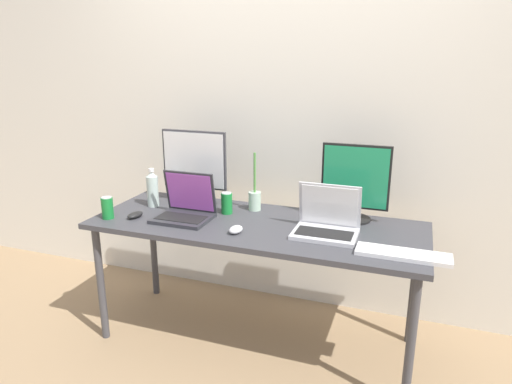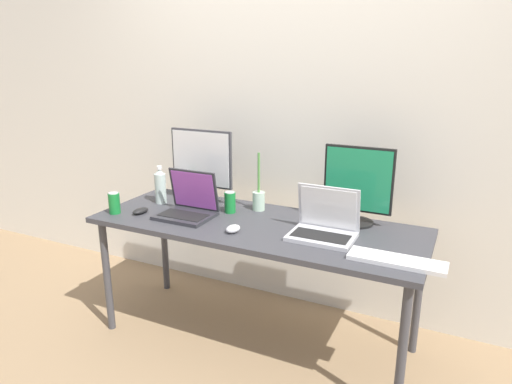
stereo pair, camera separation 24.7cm
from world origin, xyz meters
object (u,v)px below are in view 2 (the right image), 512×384
Objects in this scene: mouse_by_keyboard at (233,229)px; water_bottle at (160,186)px; laptop_silver at (188,206)px; soda_can_by_laptop at (114,203)px; monitor_left at (202,163)px; monitor_center at (358,185)px; mouse_by_laptop at (140,211)px; work_desk at (256,233)px; laptop_secondary at (324,225)px; keyboard_main at (397,261)px; soda_can_near_keyboard at (230,202)px; bamboo_vase at (259,199)px.

water_bottle is at bearing 168.74° from mouse_by_keyboard.
laptop_silver is 0.44m from soda_can_by_laptop.
monitor_center is at bearing 1.26° from monitor_left.
work_desk is at bearing 21.99° from mouse_by_laptop.
monitor_left reaches higher than laptop_secondary.
monitor_left reaches higher than monitor_center.
monitor_center is at bearing 125.09° from keyboard_main.
monitor_center reaches higher than soda_can_by_laptop.
soda_can_near_keyboard is (-1.01, 0.28, 0.05)m from keyboard_main.
mouse_by_laptop is (-1.47, 0.03, 0.01)m from keyboard_main.
laptop_silver is 0.29m from mouse_by_laptop.
soda_can_by_laptop is (-0.42, -0.15, 0.00)m from laptop_silver.
laptop_secondary reaches higher than work_desk.
mouse_by_laptop is 0.46× the size of water_bottle.
mouse_by_keyboard is (-0.55, -0.41, -0.20)m from monitor_center.
mouse_by_keyboard is at bearing -105.44° from work_desk.
water_bottle reaches higher than mouse_by_laptop.
soda_can_near_keyboard is at bearing -169.20° from monitor_center.
keyboard_main is at bearing -24.45° from bamboo_vase.
soda_can_by_laptop is (-1.61, -0.03, 0.05)m from keyboard_main.
laptop_secondary is at bearing 157.62° from keyboard_main.
bamboo_vase is (0.61, 0.14, -0.04)m from water_bottle.
monitor_center reaches higher than laptop_silver.
laptop_silver is 2.46× the size of soda_can_near_keyboard.
laptop_silver is 1.30× the size of water_bottle.
mouse_by_keyboard is 0.78m from soda_can_by_laptop.
monitor_left is 4.22× the size of mouse_by_laptop.
work_desk is 4.02× the size of monitor_left.
monitor_left is at bearing 156.34° from soda_can_near_keyboard.
laptop_silver reaches higher than keyboard_main.
work_desk is 5.26× the size of bamboo_vase.
bamboo_vase is at bearing 40.08° from laptop_silver.
mouse_by_keyboard is 0.70m from water_bottle.
mouse_by_keyboard is 0.83× the size of mouse_by_laptop.
laptop_silver is 0.72× the size of keyboard_main.
laptop_secondary is at bearing 28.98° from mouse_by_keyboard.
soda_can_near_keyboard is (-0.61, 0.12, 0.00)m from laptop_secondary.
monitor_center is at bearing 27.71° from mouse_by_laptop.
water_bottle reaches higher than work_desk.
soda_can_near_keyboard is at bearing -139.48° from bamboo_vase.
laptop_silver is at bearing -162.04° from monitor_center.
soda_can_near_keyboard is (-0.22, 0.10, 0.12)m from work_desk.
bamboo_vase reaches higher than water_bottle.
work_desk is 16.96× the size of mouse_by_laptop.
monitor_left is at bearing 179.83° from bamboo_vase.
mouse_by_keyboard is at bearing -160.63° from laptop_secondary.
bamboo_vase is at bearing -0.17° from monitor_left.
bamboo_vase is (0.40, -0.00, -0.18)m from monitor_left.
water_bottle is at bearing 103.96° from mouse_by_laptop.
bamboo_vase reaches higher than keyboard_main.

